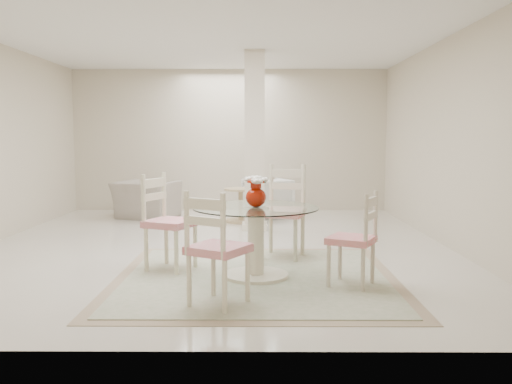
{
  "coord_description": "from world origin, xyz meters",
  "views": [
    {
      "loc": [
        0.57,
        -6.94,
        1.41
      ],
      "look_at": [
        0.54,
        -1.42,
        0.85
      ],
      "focal_mm": 38.0,
      "sensor_mm": 36.0,
      "label": 1
    }
  ],
  "objects_px": {
    "dining_chair_north": "(284,204)",
    "armchair_white": "(267,198)",
    "column": "(255,141)",
    "dining_chair_east": "(358,232)",
    "side_table": "(241,206)",
    "dining_chair_south": "(214,241)",
    "dining_chair_west": "(165,215)",
    "recliner_taupe": "(146,200)",
    "red_vase": "(256,192)",
    "dining_table": "(256,242)"
  },
  "relations": [
    {
      "from": "dining_chair_east",
      "to": "dining_chair_north",
      "type": "distance_m",
      "value": 1.46
    },
    {
      "from": "dining_chair_east",
      "to": "dining_chair_west",
      "type": "height_order",
      "value": "dining_chair_west"
    },
    {
      "from": "column",
      "to": "dining_chair_south",
      "type": "distance_m",
      "value": 3.97
    },
    {
      "from": "column",
      "to": "red_vase",
      "type": "xyz_separation_m",
      "value": [
        0.04,
        -2.92,
        -0.48
      ]
    },
    {
      "from": "dining_chair_north",
      "to": "recliner_taupe",
      "type": "distance_m",
      "value": 3.87
    },
    {
      "from": "dining_chair_south",
      "to": "recliner_taupe",
      "type": "distance_m",
      "value": 5.3
    },
    {
      "from": "red_vase",
      "to": "side_table",
      "type": "relative_size",
      "value": 0.55
    },
    {
      "from": "dining_chair_south",
      "to": "armchair_white",
      "type": "height_order",
      "value": "dining_chair_south"
    },
    {
      "from": "dining_table",
      "to": "dining_chair_north",
      "type": "relative_size",
      "value": 1.04
    },
    {
      "from": "dining_table",
      "to": "dining_chair_east",
      "type": "distance_m",
      "value": 1.03
    },
    {
      "from": "column",
      "to": "dining_chair_east",
      "type": "xyz_separation_m",
      "value": [
        0.99,
        -3.25,
        -0.82
      ]
    },
    {
      "from": "red_vase",
      "to": "side_table",
      "type": "xyz_separation_m",
      "value": [
        -0.28,
        3.63,
        -0.61
      ]
    },
    {
      "from": "armchair_white",
      "to": "red_vase",
      "type": "bearing_deg",
      "value": 65.08
    },
    {
      "from": "side_table",
      "to": "dining_chair_east",
      "type": "bearing_deg",
      "value": -72.72
    },
    {
      "from": "dining_chair_north",
      "to": "dining_chair_south",
      "type": "relative_size",
      "value": 1.11
    },
    {
      "from": "column",
      "to": "recliner_taupe",
      "type": "relative_size",
      "value": 2.73
    },
    {
      "from": "dining_chair_west",
      "to": "side_table",
      "type": "xyz_separation_m",
      "value": [
        0.69,
        3.29,
        -0.33
      ]
    },
    {
      "from": "red_vase",
      "to": "dining_chair_north",
      "type": "distance_m",
      "value": 1.06
    },
    {
      "from": "column",
      "to": "dining_table",
      "type": "height_order",
      "value": "column"
    },
    {
      "from": "dining_chair_north",
      "to": "armchair_white",
      "type": "xyz_separation_m",
      "value": [
        -0.15,
        3.26,
        -0.29
      ]
    },
    {
      "from": "armchair_white",
      "to": "dining_chair_west",
      "type": "bearing_deg",
      "value": 51.12
    },
    {
      "from": "dining_chair_west",
      "to": "recliner_taupe",
      "type": "height_order",
      "value": "dining_chair_west"
    },
    {
      "from": "dining_chair_east",
      "to": "dining_chair_west",
      "type": "xyz_separation_m",
      "value": [
        -1.92,
        0.67,
        0.07
      ]
    },
    {
      "from": "column",
      "to": "recliner_taupe",
      "type": "distance_m",
      "value": 2.46
    },
    {
      "from": "dining_table",
      "to": "side_table",
      "type": "xyz_separation_m",
      "value": [
        -0.28,
        3.63,
        -0.11
      ]
    },
    {
      "from": "dining_chair_east",
      "to": "side_table",
      "type": "height_order",
      "value": "dining_chair_east"
    },
    {
      "from": "dining_chair_south",
      "to": "dining_chair_east",
      "type": "bearing_deg",
      "value": -124.57
    },
    {
      "from": "column",
      "to": "side_table",
      "type": "height_order",
      "value": "column"
    },
    {
      "from": "dining_chair_north",
      "to": "armchair_white",
      "type": "relative_size",
      "value": 1.59
    },
    {
      "from": "dining_chair_west",
      "to": "side_table",
      "type": "bearing_deg",
      "value": 12.47
    },
    {
      "from": "column",
      "to": "dining_chair_east",
      "type": "relative_size",
      "value": 2.7
    },
    {
      "from": "dining_chair_north",
      "to": "side_table",
      "type": "bearing_deg",
      "value": 119.42
    },
    {
      "from": "column",
      "to": "side_table",
      "type": "distance_m",
      "value": 1.32
    },
    {
      "from": "red_vase",
      "to": "dining_chair_east",
      "type": "xyz_separation_m",
      "value": [
        0.96,
        -0.33,
        -0.35
      ]
    },
    {
      "from": "dining_table",
      "to": "dining_chair_west",
      "type": "height_order",
      "value": "dining_chair_west"
    },
    {
      "from": "dining_chair_west",
      "to": "side_table",
      "type": "distance_m",
      "value": 3.38
    },
    {
      "from": "armchair_white",
      "to": "dining_chair_east",
      "type": "bearing_deg",
      "value": 77.13
    },
    {
      "from": "dining_table",
      "to": "recliner_taupe",
      "type": "distance_m",
      "value": 4.53
    },
    {
      "from": "recliner_taupe",
      "to": "dining_chair_south",
      "type": "bearing_deg",
      "value": 125.94
    },
    {
      "from": "dining_chair_west",
      "to": "dining_chair_east",
      "type": "bearing_deg",
      "value": -84.92
    },
    {
      "from": "red_vase",
      "to": "dining_chair_north",
      "type": "relative_size",
      "value": 0.26
    },
    {
      "from": "dining_chair_north",
      "to": "dining_chair_west",
      "type": "height_order",
      "value": "dining_chair_north"
    },
    {
      "from": "column",
      "to": "dining_chair_north",
      "type": "distance_m",
      "value": 2.11
    },
    {
      "from": "dining_chair_west",
      "to": "recliner_taupe",
      "type": "bearing_deg",
      "value": 38.94
    },
    {
      "from": "dining_table",
      "to": "recliner_taupe",
      "type": "bearing_deg",
      "value": 115.46
    },
    {
      "from": "dining_table",
      "to": "dining_chair_north",
      "type": "distance_m",
      "value": 1.06
    },
    {
      "from": "side_table",
      "to": "column",
      "type": "bearing_deg",
      "value": -71.33
    },
    {
      "from": "dining_chair_west",
      "to": "dining_table",
      "type": "bearing_deg",
      "value": -84.86
    },
    {
      "from": "dining_chair_north",
      "to": "side_table",
      "type": "relative_size",
      "value": 2.12
    },
    {
      "from": "dining_chair_south",
      "to": "side_table",
      "type": "bearing_deg",
      "value": -61.1
    }
  ]
}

